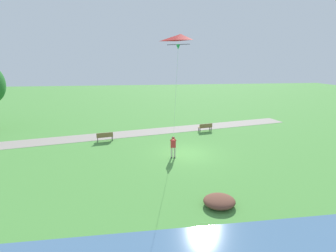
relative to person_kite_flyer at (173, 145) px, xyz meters
name	(u,v)px	position (x,y,z in m)	size (l,w,h in m)	color
ground_plane	(187,153)	(0.73, -1.29, -1.05)	(120.00, 120.00, 0.00)	#4C8E3D
walkway_path	(156,131)	(7.39, 0.71, -1.04)	(2.40, 32.00, 0.02)	gray
person_kite_flyer	(173,145)	(0.00, 0.00, 0.00)	(0.62, 0.52, 1.83)	#232328
flying_kite	(180,44)	(-5.31, 0.51, 7.01)	(5.54, 1.33, 6.64)	red
park_bench_near_walkway	(205,127)	(6.69, -4.51, -0.54)	(0.72, 1.56, 0.88)	olive
park_bench_far_walkway	(105,136)	(4.70, 5.80, -0.54)	(0.72, 1.56, 0.88)	olive
lakeside_shrub	(219,201)	(-6.56, -1.45, -0.79)	(1.43, 1.68, 0.51)	brown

